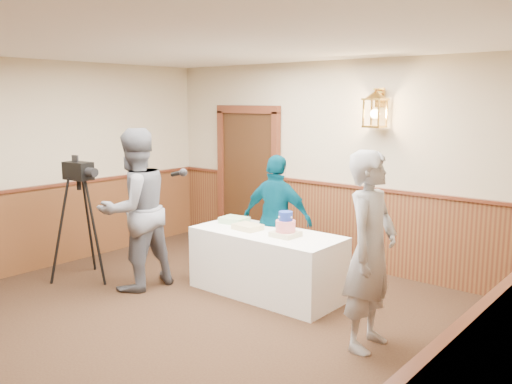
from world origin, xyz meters
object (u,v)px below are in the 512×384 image
baker (371,251)px  assistant_p (277,220)px  tiered_cake (286,227)px  sheet_cake_green (234,220)px  tv_camera_rig (81,228)px  sheet_cake_yellow (248,227)px  display_table (267,263)px  interviewer (135,210)px

baker → assistant_p: (-1.76, 0.90, -0.11)m
tiered_cake → sheet_cake_green: bearing=171.3°
tv_camera_rig → sheet_cake_yellow: bearing=23.0°
sheet_cake_green → baker: (2.20, -0.60, 0.13)m
display_table → tv_camera_rig: size_ratio=1.19×
display_table → baker: bearing=-17.2°
display_table → sheet_cake_green: bearing=169.9°
interviewer → tv_camera_rig: size_ratio=1.29×
display_table → sheet_cake_yellow: bearing=-168.5°
tiered_cake → sheet_cake_green: size_ratio=0.90×
display_table → tiered_cake: bearing=-5.7°
tiered_cake → interviewer: interviewer is taller
sheet_cake_yellow → tv_camera_rig: tv_camera_rig is taller
sheet_cake_yellow → assistant_p: 0.47m
assistant_p → display_table: bearing=103.5°
display_table → interviewer: bearing=-148.1°
sheet_cake_yellow → assistant_p: size_ratio=0.20×
display_table → assistant_p: assistant_p is taller
tiered_cake → assistant_p: assistant_p is taller
sheet_cake_green → tv_camera_rig: size_ratio=0.21×
tiered_cake → sheet_cake_green: 0.91m
sheet_cake_green → assistant_p: 0.54m
sheet_cake_green → assistant_p: size_ratio=0.20×
interviewer → baker: bearing=100.8°
baker → assistant_p: 1.98m
sheet_cake_yellow → baker: 1.90m
interviewer → assistant_p: (1.19, 1.25, -0.17)m
interviewer → baker: (2.95, 0.35, -0.06)m
interviewer → assistant_p: interviewer is taller
display_table → tiered_cake: tiered_cake is taller
display_table → baker: size_ratio=0.98×
tv_camera_rig → tiered_cake: bearing=17.8°
sheet_cake_yellow → sheet_cake_green: (-0.36, 0.16, 0.00)m
baker → sheet_cake_yellow: bearing=72.3°
assistant_p → tv_camera_rig: 2.48m
assistant_p → tiered_cake: bearing=127.7°
sheet_cake_yellow → display_table: bearing=11.5°
sheet_cake_yellow → baker: size_ratio=0.17×
sheet_cake_yellow → assistant_p: bearing=79.3°
tiered_cake → interviewer: size_ratio=0.15×
tiered_cake → assistant_p: (-0.46, 0.44, -0.06)m
tiered_cake → display_table: bearing=174.3°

